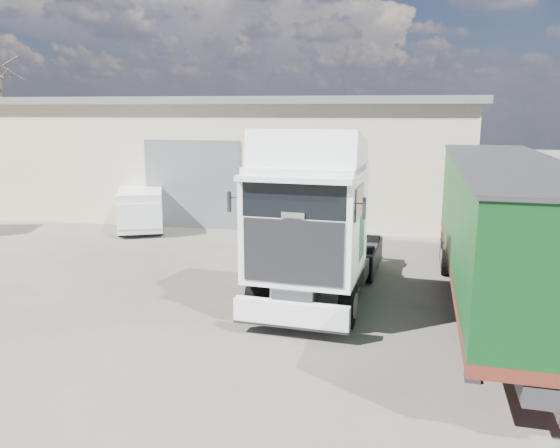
# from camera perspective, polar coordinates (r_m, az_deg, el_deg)

# --- Properties ---
(ground) EXTENTS (120.00, 120.00, 0.00)m
(ground) POSITION_cam_1_polar(r_m,az_deg,el_deg) (13.23, -15.29, -9.85)
(ground) COLOR #272520
(ground) RESTS_ON ground
(warehouse) EXTENTS (30.60, 12.60, 5.42)m
(warehouse) POSITION_cam_1_polar(r_m,az_deg,el_deg) (29.44, -12.60, 7.45)
(warehouse) COLOR beige
(warehouse) RESTS_ON ground
(tractor_unit) EXTENTS (3.09, 6.80, 4.40)m
(tractor_unit) POSITION_cam_1_polar(r_m,az_deg,el_deg) (13.33, 3.53, -0.94)
(tractor_unit) COLOR black
(tractor_unit) RESTS_ON ground
(box_trailer) EXTENTS (3.06, 11.21, 3.68)m
(box_trailer) POSITION_cam_1_polar(r_m,az_deg,el_deg) (13.63, 22.30, 0.18)
(box_trailer) COLOR #2D2D30
(box_trailer) RESTS_ON ground
(panel_van) EXTENTS (3.09, 4.42, 1.67)m
(panel_van) POSITION_cam_1_polar(r_m,az_deg,el_deg) (22.87, -14.29, 1.61)
(panel_van) COLOR black
(panel_van) RESTS_ON ground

